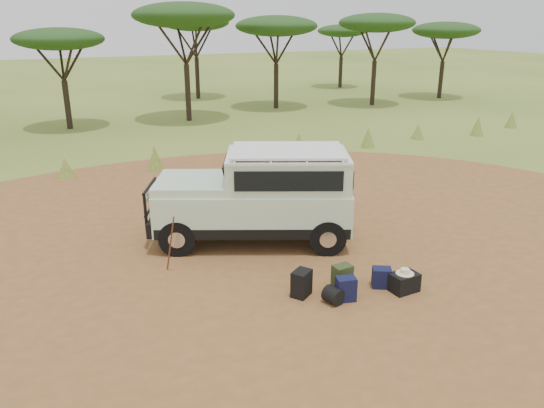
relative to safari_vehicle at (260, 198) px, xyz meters
name	(u,v)px	position (x,y,z in m)	size (l,w,h in m)	color
ground	(253,269)	(-0.78, -1.35, -1.11)	(140.00, 140.00, 0.00)	#5C7529
dirt_clearing	(253,268)	(-0.78, -1.35, -1.11)	(23.00, 23.00, 0.01)	#925B30
grass_fringe	(159,160)	(-0.66, 7.32, -0.71)	(36.60, 1.60, 0.90)	#5C7529
acacia_treeline	(112,25)	(-0.02, 18.46, 3.76)	(46.70, 13.20, 6.26)	black
safari_vehicle	(260,198)	(0.00, 0.00, 0.00)	(5.04, 3.67, 2.31)	silver
walking_staff	(170,244)	(-2.42, -0.75, -0.45)	(0.03, 0.03, 1.35)	maroon
backpack_black	(302,283)	(-0.39, -2.86, -0.84)	(0.39, 0.29, 0.54)	black
backpack_navy	(346,289)	(0.30, -3.39, -0.87)	(0.37, 0.27, 0.49)	#111338
backpack_olive	(342,277)	(0.49, -2.96, -0.85)	(0.37, 0.27, 0.52)	#2F3D1C
duffel_navy	(381,278)	(1.25, -3.24, -0.90)	(0.37, 0.28, 0.42)	#111338
hard_case	(404,282)	(1.56, -3.58, -0.92)	(0.55, 0.39, 0.39)	black
stuff_sack	(333,295)	(0.03, -3.38, -0.95)	(0.33, 0.33, 0.33)	black
safari_hat	(405,272)	(1.56, -3.58, -0.68)	(0.36, 0.36, 0.11)	beige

